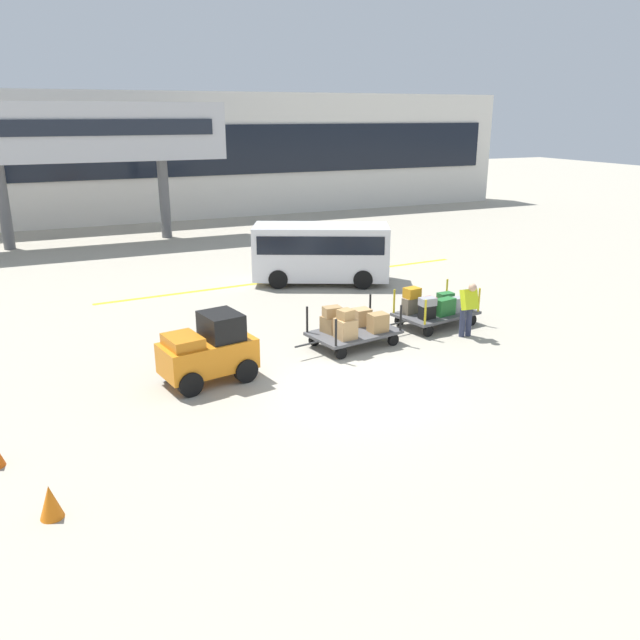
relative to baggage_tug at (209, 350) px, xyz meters
name	(u,v)px	position (x,y,z in m)	size (l,w,h in m)	color
ground_plane	(354,383)	(2.96, -1.50, -0.75)	(120.00, 120.00, 0.00)	#A8A08E
apron_lead_line	(293,279)	(5.29, 8.09, -0.75)	(14.38, 0.20, 0.01)	yellow
terminal_building	(146,157)	(2.96, 24.48, 2.79)	(46.19, 2.51, 7.06)	silver
jet_bridge	(41,134)	(-2.51, 18.49, 4.28)	(15.05, 3.00, 6.39)	#B7B7BC
baggage_tug	(209,350)	(0.00, 0.00, 0.00)	(2.26, 1.55, 1.58)	orange
baggage_cart_lead	(352,327)	(4.03, 0.73, -0.20)	(3.08, 1.79, 1.16)	#4C4C4F
baggage_cart_middle	(435,308)	(6.99, 1.28, -0.21)	(3.08, 1.79, 1.15)	#4C4C4F
baggage_handler	(468,307)	(7.25, 0.09, 0.11)	(0.44, 0.46, 1.56)	#2D334C
shuttle_van	(321,249)	(6.04, 7.19, 0.48)	(5.15, 3.76, 2.10)	silver
safety_cone_far	(50,502)	(-3.58, -4.15, -0.48)	(0.36, 0.36, 0.55)	orange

